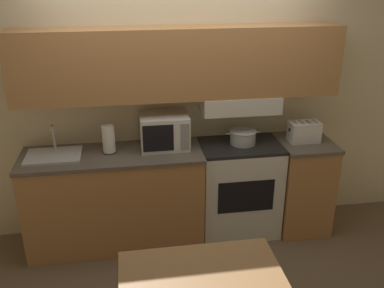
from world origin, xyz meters
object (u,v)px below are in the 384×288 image
microwave (164,131)px  sink_basin (54,155)px  toaster (304,132)px  stove_range (239,188)px  cooking_pot (243,136)px  paper_towel_roll (109,139)px

microwave → sink_basin: size_ratio=0.92×
toaster → sink_basin: size_ratio=0.62×
stove_range → microwave: bearing=175.3°
microwave → toaster: (1.32, -0.08, -0.06)m
stove_range → toaster: (0.61, -0.02, 0.57)m
microwave → stove_range: bearing=-4.7°
stove_range → cooking_pot: size_ratio=2.83×
cooking_pot → sink_basin: size_ratio=0.70×
toaster → sink_basin: 2.31m
microwave → paper_towel_roll: (-0.50, -0.05, -0.03)m
stove_range → toaster: toaster is taller
cooking_pot → toaster: bearing=-3.8°
microwave → sink_basin: bearing=-175.5°
cooking_pot → stove_range: bearing=-138.4°
cooking_pot → paper_towel_roll: bearing=-179.6°
cooking_pot → sink_basin: 1.73m
sink_basin → stove_range: bearing=0.7°
stove_range → cooking_pot: (0.02, 0.02, 0.54)m
microwave → cooking_pot: bearing=-2.8°
sink_basin → toaster: bearing=0.1°
cooking_pot → paper_towel_roll: paper_towel_roll is taller
toaster → stove_range: bearing=178.4°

